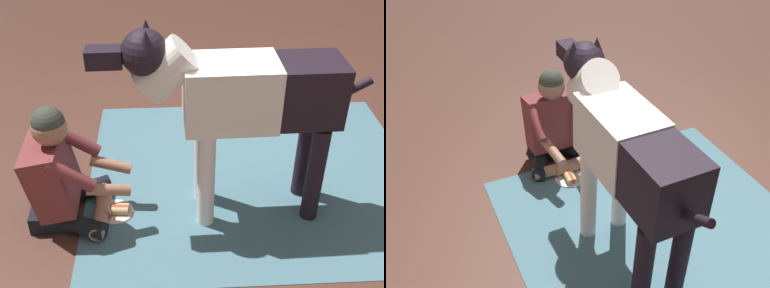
% 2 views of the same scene
% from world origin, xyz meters
% --- Properties ---
extents(ground_plane, '(15.96, 15.96, 0.00)m').
position_xyz_m(ground_plane, '(0.00, 0.00, 0.00)').
color(ground_plane, '#4F2E24').
extents(area_rug, '(2.34, 1.98, 0.01)m').
position_xyz_m(area_rug, '(-0.12, 0.02, 0.00)').
color(area_rug, slate).
rests_on(area_rug, ground).
extents(person_sitting_on_floor, '(0.65, 0.58, 0.81)m').
position_xyz_m(person_sitting_on_floor, '(1.14, 0.37, 0.33)').
color(person_sitting_on_floor, black).
rests_on(person_sitting_on_floor, ground).
extents(large_dog, '(1.60, 0.36, 1.27)m').
position_xyz_m(large_dog, '(0.06, 0.35, 0.82)').
color(large_dog, white).
rests_on(large_dog, ground).
extents(hot_dog_on_plate, '(0.24, 0.24, 0.06)m').
position_xyz_m(hot_dog_on_plate, '(0.84, 0.37, 0.03)').
color(hot_dog_on_plate, silver).
rests_on(hot_dog_on_plate, ground).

